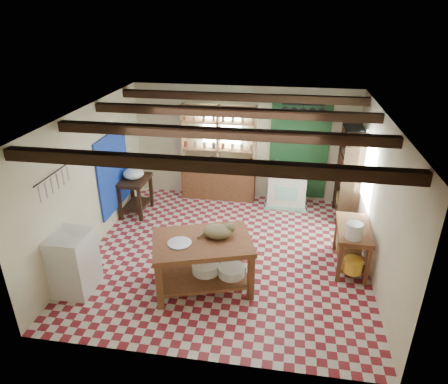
% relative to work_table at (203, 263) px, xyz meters
% --- Properties ---
extents(floor, '(5.00, 5.00, 0.02)m').
position_rel_work_table_xyz_m(floor, '(0.24, 0.99, -0.44)').
color(floor, maroon).
rests_on(floor, ground).
extents(ceiling, '(5.00, 5.00, 0.02)m').
position_rel_work_table_xyz_m(ceiling, '(0.24, 0.99, 2.17)').
color(ceiling, '#4D4D52').
rests_on(ceiling, wall_back).
extents(wall_back, '(5.00, 0.04, 2.60)m').
position_rel_work_table_xyz_m(wall_back, '(0.24, 3.49, 0.87)').
color(wall_back, beige).
rests_on(wall_back, floor).
extents(wall_front, '(5.00, 0.04, 2.60)m').
position_rel_work_table_xyz_m(wall_front, '(0.24, -1.51, 0.87)').
color(wall_front, beige).
rests_on(wall_front, floor).
extents(wall_left, '(0.04, 5.00, 2.60)m').
position_rel_work_table_xyz_m(wall_left, '(-2.26, 0.99, 0.87)').
color(wall_left, beige).
rests_on(wall_left, floor).
extents(wall_right, '(0.04, 5.00, 2.60)m').
position_rel_work_table_xyz_m(wall_right, '(2.74, 0.99, 0.87)').
color(wall_right, beige).
rests_on(wall_right, floor).
extents(ceiling_beams, '(5.00, 3.80, 0.15)m').
position_rel_work_table_xyz_m(ceiling_beams, '(0.24, 0.99, 2.05)').
color(ceiling_beams, black).
rests_on(ceiling_beams, ceiling).
extents(blue_wall_patch, '(0.04, 1.40, 1.60)m').
position_rel_work_table_xyz_m(blue_wall_patch, '(-2.23, 1.89, 0.67)').
color(blue_wall_patch, '#1635AA').
rests_on(blue_wall_patch, wall_left).
extents(green_wall_patch, '(1.30, 0.04, 2.30)m').
position_rel_work_table_xyz_m(green_wall_patch, '(1.49, 3.46, 0.82)').
color(green_wall_patch, '#1A4321').
rests_on(green_wall_patch, wall_back).
extents(window_back, '(0.90, 0.02, 0.80)m').
position_rel_work_table_xyz_m(window_back, '(-0.26, 3.47, 1.27)').
color(window_back, white).
rests_on(window_back, wall_back).
extents(window_right, '(0.02, 1.30, 1.20)m').
position_rel_work_table_xyz_m(window_right, '(2.72, 1.99, 0.97)').
color(window_right, white).
rests_on(window_right, wall_right).
extents(utensil_rail, '(0.06, 0.90, 0.28)m').
position_rel_work_table_xyz_m(utensil_rail, '(-2.20, -0.21, 1.35)').
color(utensil_rail, black).
rests_on(utensil_rail, wall_left).
extents(pot_rack, '(0.86, 0.12, 0.36)m').
position_rel_work_table_xyz_m(pot_rack, '(1.49, 3.04, 1.75)').
color(pot_rack, black).
rests_on(pot_rack, ceiling).
extents(shelving_unit, '(1.70, 0.34, 2.20)m').
position_rel_work_table_xyz_m(shelving_unit, '(-0.31, 3.30, 0.67)').
color(shelving_unit, tan).
rests_on(shelving_unit, floor).
extents(tall_rack, '(0.40, 0.86, 2.00)m').
position_rel_work_table_xyz_m(tall_rack, '(2.52, 2.79, 0.57)').
color(tall_rack, black).
rests_on(tall_rack, floor).
extents(work_table, '(1.76, 1.44, 0.86)m').
position_rel_work_table_xyz_m(work_table, '(0.00, 0.00, 0.00)').
color(work_table, brown).
rests_on(work_table, floor).
extents(stove, '(0.86, 0.59, 0.83)m').
position_rel_work_table_xyz_m(stove, '(1.28, 3.14, -0.02)').
color(stove, silver).
rests_on(stove, floor).
extents(prep_table, '(0.57, 0.82, 0.82)m').
position_rel_work_table_xyz_m(prep_table, '(-1.96, 2.25, -0.02)').
color(prep_table, black).
rests_on(prep_table, floor).
extents(white_cabinet, '(0.56, 0.67, 1.01)m').
position_rel_work_table_xyz_m(white_cabinet, '(-1.98, -0.40, 0.07)').
color(white_cabinet, silver).
rests_on(white_cabinet, floor).
extents(right_counter, '(0.58, 1.11, 0.78)m').
position_rel_work_table_xyz_m(right_counter, '(2.42, 0.94, -0.04)').
color(right_counter, brown).
rests_on(right_counter, floor).
extents(cat, '(0.56, 0.51, 0.20)m').
position_rel_work_table_xyz_m(cat, '(0.22, 0.12, 0.53)').
color(cat, olive).
rests_on(cat, work_table).
extents(steel_tray, '(0.47, 0.47, 0.02)m').
position_rel_work_table_xyz_m(steel_tray, '(-0.32, -0.16, 0.44)').
color(steel_tray, '#B7B8BF').
rests_on(steel_tray, work_table).
extents(basin_large, '(0.56, 0.56, 0.16)m').
position_rel_work_table_xyz_m(basin_large, '(0.03, 0.06, -0.13)').
color(basin_large, silver).
rests_on(basin_large, work_table).
extents(basin_small, '(0.54, 0.54, 0.15)m').
position_rel_work_table_xyz_m(basin_small, '(0.46, 0.04, -0.13)').
color(basin_small, silver).
rests_on(basin_small, work_table).
extents(kettle_left, '(0.19, 0.19, 0.22)m').
position_rel_work_table_xyz_m(kettle_left, '(1.03, 3.15, 0.51)').
color(kettle_left, '#B7B8BF').
rests_on(kettle_left, stove).
extents(kettle_right, '(0.15, 0.15, 0.19)m').
position_rel_work_table_xyz_m(kettle_right, '(1.38, 3.14, 0.49)').
color(kettle_right, black).
rests_on(kettle_right, stove).
extents(enamel_bowl, '(0.45, 0.45, 0.22)m').
position_rel_work_table_xyz_m(enamel_bowl, '(-1.96, 2.25, 0.50)').
color(enamel_bowl, silver).
rests_on(enamel_bowl, prep_table).
extents(white_bucket, '(0.27, 0.27, 0.26)m').
position_rel_work_table_xyz_m(white_bucket, '(2.35, 0.59, 0.48)').
color(white_bucket, silver).
rests_on(white_bucket, right_counter).
extents(wicker_basket, '(0.45, 0.36, 0.30)m').
position_rel_work_table_xyz_m(wicker_basket, '(2.43, 1.24, -0.07)').
color(wicker_basket, '#AC8545').
rests_on(wicker_basket, right_counter).
extents(yellow_tub, '(0.32, 0.32, 0.23)m').
position_rel_work_table_xyz_m(yellow_tub, '(2.40, 0.49, -0.11)').
color(yellow_tub, gold).
rests_on(yellow_tub, right_counter).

